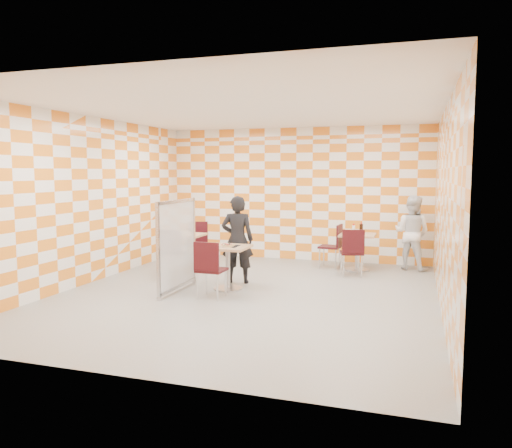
{
  "coord_description": "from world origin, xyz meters",
  "views": [
    {
      "loc": [
        2.6,
        -7.6,
        2.01
      ],
      "look_at": [
        0.1,
        0.2,
        1.15
      ],
      "focal_mm": 35.0,
      "sensor_mm": 36.0,
      "label": 1
    }
  ],
  "objects": [
    {
      "name": "empty_table",
      "position": [
        -1.83,
        1.52,
        0.51
      ],
      "size": [
        0.7,
        0.7,
        0.75
      ],
      "color": "tan",
      "rests_on": "ground"
    },
    {
      "name": "main_table",
      "position": [
        -0.42,
        0.25,
        0.51
      ],
      "size": [
        0.7,
        0.7,
        0.75
      ],
      "color": "tan",
      "rests_on": "ground"
    },
    {
      "name": "chair_empty_far",
      "position": [
        -1.88,
        2.24,
        0.54
      ],
      "size": [
        0.54,
        0.54,
        0.92
      ],
      "color": "#330A0F",
      "rests_on": "ground"
    },
    {
      "name": "chair_empty_near",
      "position": [
        -1.82,
        0.87,
        0.54
      ],
      "size": [
        0.54,
        0.55,
        0.92
      ],
      "color": "#330A0F",
      "rests_on": "ground"
    },
    {
      "name": "man_white",
      "position": [
        2.55,
        3.05,
        0.77
      ],
      "size": [
        0.9,
        0.81,
        1.53
      ],
      "primitive_type": "imported",
      "rotation": [
        0.0,
        0.0,
        2.77
      ],
      "color": "white",
      "rests_on": "ground"
    },
    {
      "name": "pizza_on_foil",
      "position": [
        -0.42,
        0.23,
        0.77
      ],
      "size": [
        0.4,
        0.4,
        0.04
      ],
      "color": "silver",
      "rests_on": "main_table"
    },
    {
      "name": "room_shell",
      "position": [
        0.0,
        0.54,
        1.5
      ],
      "size": [
        7.0,
        7.0,
        7.0
      ],
      "color": "gray",
      "rests_on": "ground"
    },
    {
      "name": "soda_bottle",
      "position": [
        1.56,
        2.7,
        0.85
      ],
      "size": [
        0.07,
        0.07,
        0.23
      ],
      "color": "black",
      "rests_on": "second_table"
    },
    {
      "name": "second_table",
      "position": [
        1.5,
        2.61,
        0.51
      ],
      "size": [
        0.7,
        0.7,
        0.75
      ],
      "color": "tan",
      "rests_on": "ground"
    },
    {
      "name": "partition",
      "position": [
        -1.18,
        -0.13,
        0.79
      ],
      "size": [
        0.08,
        1.38,
        1.55
      ],
      "color": "white",
      "rests_on": "ground"
    },
    {
      "name": "sport_bottle",
      "position": [
        1.4,
        2.72,
        0.84
      ],
      "size": [
        0.06,
        0.06,
        0.2
      ],
      "color": "white",
      "rests_on": "second_table"
    },
    {
      "name": "chair_second_side",
      "position": [
        1.02,
        2.65,
        0.54
      ],
      "size": [
        0.46,
        0.45,
        0.92
      ],
      "color": "#330A0F",
      "rests_on": "ground"
    },
    {
      "name": "man_dark",
      "position": [
        -0.44,
        0.78,
        0.79
      ],
      "size": [
        0.65,
        0.51,
        1.58
      ],
      "primitive_type": "imported",
      "rotation": [
        0.0,
        0.0,
        3.39
      ],
      "color": "black",
      "rests_on": "ground"
    },
    {
      "name": "chair_second_front",
      "position": [
        1.48,
        1.93,
        0.54
      ],
      "size": [
        0.52,
        0.52,
        0.92
      ],
      "color": "#330A0F",
      "rests_on": "ground"
    },
    {
      "name": "chair_main_front",
      "position": [
        -0.46,
        -0.47,
        0.54
      ],
      "size": [
        0.43,
        0.44,
        0.92
      ],
      "color": "#330A0F",
      "rests_on": "ground"
    }
  ]
}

